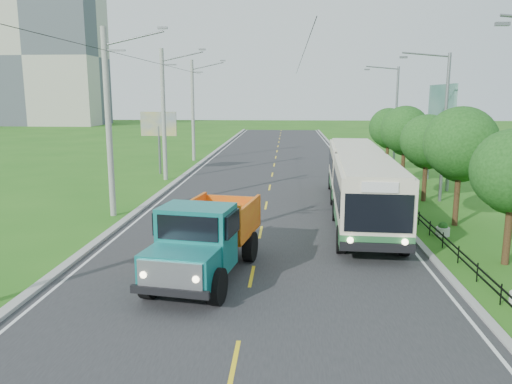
# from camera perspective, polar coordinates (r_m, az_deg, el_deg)

# --- Properties ---
(ground) EXTENTS (240.00, 240.00, 0.00)m
(ground) POSITION_cam_1_polar(r_m,az_deg,el_deg) (18.43, -0.49, -9.65)
(ground) COLOR #256217
(ground) RESTS_ON ground
(road) EXTENTS (14.00, 120.00, 0.02)m
(road) POSITION_cam_1_polar(r_m,az_deg,el_deg) (37.79, 1.68, 1.06)
(road) COLOR #28282B
(road) RESTS_ON ground
(curb_left) EXTENTS (0.40, 120.00, 0.15)m
(curb_left) POSITION_cam_1_polar(r_m,az_deg,el_deg) (38.69, -9.04, 1.26)
(curb_left) COLOR #9E9E99
(curb_left) RESTS_ON ground
(curb_right) EXTENTS (0.30, 120.00, 0.10)m
(curb_right) POSITION_cam_1_polar(r_m,az_deg,el_deg) (38.22, 12.46, 0.98)
(curb_right) COLOR #9E9E99
(curb_right) RESTS_ON ground
(edge_line_left) EXTENTS (0.12, 120.00, 0.00)m
(edge_line_left) POSITION_cam_1_polar(r_m,az_deg,el_deg) (38.59, -8.24, 1.17)
(edge_line_left) COLOR silver
(edge_line_left) RESTS_ON road
(edge_line_right) EXTENTS (0.12, 120.00, 0.00)m
(edge_line_right) POSITION_cam_1_polar(r_m,az_deg,el_deg) (38.15, 11.71, 0.95)
(edge_line_right) COLOR silver
(edge_line_right) RESTS_ON road
(centre_dash) EXTENTS (0.12, 2.20, 0.00)m
(centre_dash) POSITION_cam_1_polar(r_m,az_deg,el_deg) (18.43, -0.49, -9.58)
(centre_dash) COLOR yellow
(centre_dash) RESTS_ON road
(railing_right) EXTENTS (0.04, 40.00, 0.60)m
(railing_right) POSITION_cam_1_polar(r_m,az_deg,el_deg) (32.53, 15.54, -0.43)
(railing_right) COLOR black
(railing_right) RESTS_ON ground
(pole_near) EXTENTS (3.51, 0.32, 10.00)m
(pole_near) POSITION_cam_1_polar(r_m,az_deg,el_deg) (27.92, -16.44, 7.64)
(pole_near) COLOR gray
(pole_near) RESTS_ON ground
(pole_mid) EXTENTS (3.51, 0.32, 10.00)m
(pole_mid) POSITION_cam_1_polar(r_m,az_deg,el_deg) (39.40, -10.47, 8.73)
(pole_mid) COLOR gray
(pole_mid) RESTS_ON ground
(pole_far) EXTENTS (3.51, 0.32, 10.00)m
(pole_far) POSITION_cam_1_polar(r_m,az_deg,el_deg) (51.13, -7.19, 9.28)
(pole_far) COLOR gray
(pole_far) RESTS_ON ground
(tree_third) EXTENTS (3.60, 3.62, 6.00)m
(tree_third) POSITION_cam_1_polar(r_m,az_deg,el_deg) (26.89, 22.36, 4.79)
(tree_third) COLOR #382314
(tree_third) RESTS_ON ground
(tree_fourth) EXTENTS (3.24, 3.31, 5.40)m
(tree_fourth) POSITION_cam_1_polar(r_m,az_deg,el_deg) (32.64, 18.98, 5.25)
(tree_fourth) COLOR #382314
(tree_fourth) RESTS_ON ground
(tree_fifth) EXTENTS (3.48, 3.52, 5.80)m
(tree_fifth) POSITION_cam_1_polar(r_m,az_deg,el_deg) (38.42, 16.67, 6.55)
(tree_fifth) COLOR #382314
(tree_fifth) RESTS_ON ground
(tree_back) EXTENTS (3.30, 3.36, 5.50)m
(tree_back) POSITION_cam_1_polar(r_m,az_deg,el_deg) (44.29, 14.93, 6.90)
(tree_back) COLOR #382314
(tree_back) RESTS_ON ground
(streetlight_mid) EXTENTS (3.02, 0.20, 9.07)m
(streetlight_mid) POSITION_cam_1_polar(r_m,az_deg,el_deg) (32.64, 20.53, 7.47)
(streetlight_mid) COLOR slate
(streetlight_mid) RESTS_ON ground
(streetlight_far) EXTENTS (3.02, 0.20, 9.07)m
(streetlight_far) POSITION_cam_1_polar(r_m,az_deg,el_deg) (46.21, 15.53, 8.57)
(streetlight_far) COLOR slate
(streetlight_far) RESTS_ON ground
(planter_near) EXTENTS (0.64, 0.64, 0.67)m
(planter_near) POSITION_cam_1_polar(r_m,az_deg,el_deg) (25.13, 20.57, -4.06)
(planter_near) COLOR silver
(planter_near) RESTS_ON ground
(planter_mid) EXTENTS (0.64, 0.64, 0.67)m
(planter_mid) POSITION_cam_1_polar(r_m,az_deg,el_deg) (32.66, 16.56, -0.47)
(planter_mid) COLOR silver
(planter_mid) RESTS_ON ground
(planter_far) EXTENTS (0.64, 0.64, 0.67)m
(planter_far) POSITION_cam_1_polar(r_m,az_deg,el_deg) (40.38, 14.08, 1.76)
(planter_far) COLOR silver
(planter_far) RESTS_ON ground
(billboard_left) EXTENTS (3.00, 0.20, 5.20)m
(billboard_left) POSITION_cam_1_polar(r_m,az_deg,el_deg) (42.67, -11.06, 7.21)
(billboard_left) COLOR slate
(billboard_left) RESTS_ON ground
(billboard_right) EXTENTS (0.24, 6.00, 7.30)m
(billboard_right) POSITION_cam_1_polar(r_m,az_deg,el_deg) (38.84, 20.39, 8.57)
(billboard_right) COLOR slate
(billboard_right) RESTS_ON ground
(apartment_near) EXTENTS (28.00, 14.00, 30.00)m
(apartment_near) POSITION_cam_1_polar(r_m,az_deg,el_deg) (125.81, -23.68, 13.91)
(apartment_near) COLOR #B7B2A3
(apartment_near) RESTS_ON ground
(bus) EXTENTS (3.83, 17.78, 3.41)m
(bus) POSITION_cam_1_polar(r_m,az_deg,el_deg) (27.99, 11.72, 1.59)
(bus) COLOR #276134
(bus) RESTS_ON ground
(dump_truck) EXTENTS (3.60, 7.04, 2.82)m
(dump_truck) POSITION_cam_1_polar(r_m,az_deg,el_deg) (18.08, -5.75, -4.79)
(dump_truck) COLOR #116B6A
(dump_truck) RESTS_ON ground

